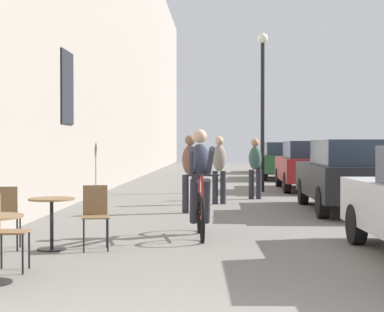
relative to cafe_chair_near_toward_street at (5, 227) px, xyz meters
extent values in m
cube|color=gray|center=(-1.34, 11.02, 5.01)|extent=(0.50, 68.00, 11.06)
cube|color=black|center=(-1.07, 7.30, 2.27)|extent=(0.04, 1.10, 1.70)
cylinder|color=black|center=(0.22, 0.18, -0.29)|extent=(0.02, 0.02, 0.45)
cylinder|color=black|center=(0.25, -0.14, -0.29)|extent=(0.02, 0.02, 0.45)
cylinder|color=black|center=(-0.10, 0.15, -0.29)|extent=(0.02, 0.02, 0.45)
cube|color=brown|center=(0.08, 0.01, -0.06)|extent=(0.41, 0.41, 0.02)
cylinder|color=black|center=(0.14, 1.49, -0.51)|extent=(0.40, 0.40, 0.02)
cylinder|color=black|center=(0.14, 1.49, -0.16)|extent=(0.05, 0.05, 0.67)
cylinder|color=brown|center=(0.14, 1.49, 0.19)|extent=(0.64, 0.64, 0.02)
cylinder|color=black|center=(0.94, 1.36, -0.29)|extent=(0.02, 0.02, 0.45)
cylinder|color=black|center=(0.63, 1.29, -0.29)|extent=(0.02, 0.02, 0.45)
cylinder|color=black|center=(0.87, 1.68, -0.29)|extent=(0.02, 0.02, 0.45)
cylinder|color=black|center=(0.56, 1.61, -0.29)|extent=(0.02, 0.02, 0.45)
cube|color=brown|center=(0.75, 1.49, -0.06)|extent=(0.45, 0.45, 0.02)
cube|color=brown|center=(0.71, 1.66, 0.16)|extent=(0.34, 0.09, 0.42)
cylinder|color=black|center=(-0.37, 1.67, -0.29)|extent=(0.02, 0.02, 0.45)
cylinder|color=black|center=(-0.31, 1.36, -0.29)|extent=(0.02, 0.02, 0.45)
cube|color=brown|center=(-0.50, 1.49, -0.06)|extent=(0.45, 0.45, 0.02)
cube|color=brown|center=(-0.46, 1.31, 0.16)|extent=(0.34, 0.08, 0.42)
torus|color=black|center=(2.21, 2.24, -0.19)|extent=(0.10, 0.71, 0.71)
torus|color=black|center=(2.13, 3.29, -0.19)|extent=(0.10, 0.71, 0.71)
cylinder|color=maroon|center=(2.14, 3.20, 0.10)|extent=(0.05, 0.22, 0.58)
cylinder|color=maroon|center=(2.18, 2.70, 0.43)|extent=(0.10, 0.82, 0.14)
cylinder|color=maroon|center=(2.21, 2.27, 0.15)|extent=(0.04, 0.09, 0.67)
cylinder|color=maroon|center=(2.17, 2.79, -0.15)|extent=(0.11, 1.00, 0.12)
cylinder|color=black|center=(2.21, 2.29, 0.48)|extent=(0.52, 0.07, 0.03)
ellipsoid|color=black|center=(2.14, 3.11, 0.41)|extent=(0.12, 0.24, 0.06)
ellipsoid|color=#2D3342|center=(2.15, 3.03, 0.69)|extent=(0.37, 0.37, 0.59)
sphere|color=tan|center=(2.15, 2.99, 1.08)|extent=(0.22, 0.22, 0.22)
cylinder|color=#26262D|center=(2.26, 2.96, 0.03)|extent=(0.16, 0.40, 0.75)
cylinder|color=#26262D|center=(2.06, 2.95, 0.03)|extent=(0.16, 0.40, 0.75)
cylinder|color=#2D3342|center=(2.32, 2.65, 0.68)|extent=(0.16, 0.75, 0.48)
cylinder|color=#2D3342|center=(2.04, 2.63, 0.68)|extent=(0.13, 0.75, 0.48)
cylinder|color=#26262D|center=(1.74, 6.21, -0.11)|extent=(0.14, 0.14, 0.81)
cylinder|color=#26262D|center=(1.94, 6.21, -0.11)|extent=(0.14, 0.14, 0.81)
ellipsoid|color=brown|center=(1.84, 6.21, 0.62)|extent=(0.35, 0.25, 0.64)
sphere|color=brown|center=(1.84, 6.21, 1.04)|extent=(0.22, 0.22, 0.22)
cylinder|color=#26262D|center=(2.56, 8.24, -0.11)|extent=(0.14, 0.14, 0.81)
cylinder|color=#26262D|center=(2.37, 8.20, -0.11)|extent=(0.14, 0.14, 0.81)
ellipsoid|color=gray|center=(2.46, 8.22, 0.62)|extent=(0.38, 0.30, 0.64)
sphere|color=tan|center=(2.46, 8.22, 1.04)|extent=(0.22, 0.22, 0.22)
cylinder|color=#26262D|center=(3.33, 9.65, -0.12)|extent=(0.14, 0.14, 0.79)
cylinder|color=#26262D|center=(3.53, 9.65, -0.12)|extent=(0.14, 0.14, 0.79)
ellipsoid|color=#38564C|center=(3.43, 9.65, 0.58)|extent=(0.35, 0.25, 0.62)
sphere|color=#A57A5B|center=(3.43, 9.65, 0.99)|extent=(0.22, 0.22, 0.22)
cylinder|color=black|center=(3.80, 12.24, 1.78)|extent=(0.12, 0.12, 4.60)
sphere|color=silver|center=(3.80, 12.24, 4.22)|extent=(0.32, 0.32, 0.32)
cylinder|color=black|center=(4.47, 2.15, -0.22)|extent=(0.21, 0.59, 0.59)
cube|color=black|center=(5.34, 6.79, 0.16)|extent=(1.83, 4.39, 0.71)
cube|color=#283342|center=(5.34, 6.26, 0.78)|extent=(1.53, 2.37, 0.53)
cylinder|color=black|center=(4.52, 8.24, -0.20)|extent=(0.21, 0.63, 0.63)
cylinder|color=black|center=(6.17, 8.23, -0.20)|extent=(0.21, 0.63, 0.63)
cylinder|color=black|center=(4.51, 5.34, -0.20)|extent=(0.21, 0.63, 0.63)
cube|color=maroon|center=(5.35, 13.13, 0.16)|extent=(1.88, 4.43, 0.72)
cube|color=#283342|center=(5.35, 12.60, 0.79)|extent=(1.56, 2.40, 0.53)
cylinder|color=black|center=(4.54, 14.59, -0.20)|extent=(0.21, 0.64, 0.64)
cylinder|color=black|center=(6.20, 14.57, -0.20)|extent=(0.21, 0.64, 0.64)
cylinder|color=black|center=(4.51, 11.68, -0.20)|extent=(0.21, 0.64, 0.64)
cylinder|color=black|center=(6.17, 11.66, -0.20)|extent=(0.21, 0.64, 0.64)
cube|color=#23512D|center=(5.16, 19.40, 0.15)|extent=(1.90, 4.40, 0.71)
cube|color=#283342|center=(5.15, 18.88, 0.77)|extent=(1.57, 2.39, 0.53)
cylinder|color=black|center=(4.37, 20.86, -0.20)|extent=(0.22, 0.63, 0.63)
cylinder|color=black|center=(6.02, 20.82, -0.20)|extent=(0.22, 0.63, 0.63)
cylinder|color=black|center=(4.31, 17.98, -0.20)|extent=(0.22, 0.63, 0.63)
cylinder|color=black|center=(5.95, 17.94, -0.20)|extent=(0.22, 0.63, 0.63)
cube|color=black|center=(5.37, 25.41, 0.13)|extent=(1.77, 4.22, 0.68)
cube|color=#283342|center=(5.37, 24.91, 0.72)|extent=(1.48, 2.28, 0.51)
cylinder|color=black|center=(4.59, 26.81, -0.21)|extent=(0.20, 0.61, 0.61)
cylinder|color=black|center=(6.17, 26.79, -0.21)|extent=(0.20, 0.61, 0.61)
cylinder|color=black|center=(4.57, 24.03, -0.21)|extent=(0.20, 0.61, 0.61)
cylinder|color=black|center=(6.15, 24.02, -0.21)|extent=(0.20, 0.61, 0.61)
camera|label=1|loc=(2.46, -7.02, 0.95)|focal=58.17mm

